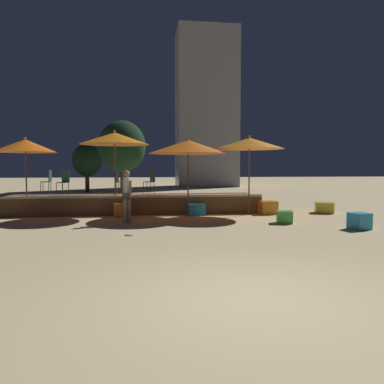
{
  "coord_description": "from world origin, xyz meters",
  "views": [
    {
      "loc": [
        -1.42,
        -4.6,
        1.72
      ],
      "look_at": [
        0.0,
        6.22,
        1.0
      ],
      "focal_mm": 35.0,
      "sensor_mm": 36.0,
      "label": 1
    }
  ],
  "objects": [
    {
      "name": "ground_plane",
      "position": [
        0.0,
        0.0,
        0.0
      ],
      "size": [
        120.0,
        120.0,
        0.0
      ],
      "primitive_type": "plane",
      "color": "#D1B784"
    },
    {
      "name": "wooden_deck",
      "position": [
        -1.79,
        9.99,
        0.32
      ],
      "size": [
        9.55,
        2.26,
        0.72
      ],
      "color": "brown",
      "rests_on": "ground"
    },
    {
      "name": "patio_umbrella_0",
      "position": [
        -2.41,
        9.0,
        2.74
      ],
      "size": [
        2.46,
        2.46,
        3.04
      ],
      "color": "brown",
      "rests_on": "ground"
    },
    {
      "name": "patio_umbrella_1",
      "position": [
        0.17,
        8.57,
        2.44
      ],
      "size": [
        2.8,
        2.8,
        2.76
      ],
      "color": "brown",
      "rests_on": "ground"
    },
    {
      "name": "patio_umbrella_2",
      "position": [
        -5.44,
        9.0,
        2.46
      ],
      "size": [
        2.11,
        2.11,
        2.77
      ],
      "color": "brown",
      "rests_on": "ground"
    },
    {
      "name": "patio_umbrella_3",
      "position": [
        2.39,
        8.55,
        2.58
      ],
      "size": [
        2.49,
        2.49,
        2.87
      ],
      "color": "brown",
      "rests_on": "ground"
    },
    {
      "name": "cube_seat_0",
      "position": [
        0.45,
        8.79,
        0.21
      ],
      "size": [
        0.72,
        0.72,
        0.41
      ],
      "rotation": [
        0.0,
        0.0,
        0.18
      ],
      "color": "#2D9EDB",
      "rests_on": "ground"
    },
    {
      "name": "cube_seat_1",
      "position": [
        2.91,
        6.41,
        0.19
      ],
      "size": [
        0.59,
        0.59,
        0.38
      ],
      "rotation": [
        0.0,
        0.0,
        -0.3
      ],
      "color": "#4CC651",
      "rests_on": "ground"
    },
    {
      "name": "cube_seat_2",
      "position": [
        -2.14,
        8.61,
        0.23
      ],
      "size": [
        0.62,
        0.62,
        0.46
      ],
      "rotation": [
        0.0,
        0.0,
        0.04
      ],
      "color": "orange",
      "rests_on": "ground"
    },
    {
      "name": "cube_seat_3",
      "position": [
        4.57,
        5.06,
        0.23
      ],
      "size": [
        0.58,
        0.58,
        0.45
      ],
      "rotation": [
        0.0,
        0.0,
        0.25
      ],
      "color": "#2D9EDB",
      "rests_on": "ground"
    },
    {
      "name": "cube_seat_4",
      "position": [
        3.15,
        8.71,
        0.24
      ],
      "size": [
        0.65,
        0.65,
        0.48
      ],
      "rotation": [
        0.0,
        0.0,
        0.06
      ],
      "color": "orange",
      "rests_on": "ground"
    },
    {
      "name": "cube_seat_5",
      "position": [
        5.37,
        8.7,
        0.2
      ],
      "size": [
        0.81,
        0.81,
        0.4
      ],
      "rotation": [
        0.0,
        0.0,
        -0.34
      ],
      "color": "yellow",
      "rests_on": "ground"
    },
    {
      "name": "person_0",
      "position": [
        -1.92,
        7.11,
        0.87
      ],
      "size": [
        0.34,
        0.35,
        1.63
      ],
      "rotation": [
        0.0,
        0.0,
        3.92
      ],
      "color": "#997051",
      "rests_on": "ground"
    },
    {
      "name": "bistro_chair_0",
      "position": [
        -1.13,
        9.81,
        1.26
      ],
      "size": [
        0.46,
        0.46,
        0.9
      ],
      "rotation": [
        0.0,
        0.0,
        5.19
      ],
      "color": "#2D3338",
      "rests_on": "wooden_deck"
    },
    {
      "name": "bistro_chair_1",
      "position": [
        -4.3,
        9.63,
        1.26
      ],
      "size": [
        0.47,
        0.47,
        0.9
      ],
      "rotation": [
        0.0,
        0.0,
        5.73
      ],
      "color": "#1E4C47",
      "rests_on": "wooden_deck"
    },
    {
      "name": "bistro_chair_2",
      "position": [
        -2.33,
        9.89,
        1.26
      ],
      "size": [
        0.44,
        0.44,
        0.9
      ],
      "rotation": [
        0.0,
        0.0,
        1.93
      ],
      "color": "#1E4C47",
      "rests_on": "wooden_deck"
    },
    {
      "name": "bistro_chair_3",
      "position": [
        -5.06,
        10.44,
        1.26
      ],
      "size": [
        0.4,
        0.4,
        0.9
      ],
      "rotation": [
        0.0,
        0.0,
        4.67
      ],
      "color": "#1E4C47",
      "rests_on": "wooden_deck"
    },
    {
      "name": "frisbee_disc",
      "position": [
        -1.76,
        4.94,
        0.02
      ],
      "size": [
        0.24,
        0.24,
        0.03
      ],
      "color": "white",
      "rests_on": "ground"
    },
    {
      "name": "background_tree_0",
      "position": [
        -2.61,
        17.75,
        2.94
      ],
      "size": [
        2.73,
        2.73,
        4.45
      ],
      "color": "#3D2B1C",
      "rests_on": "ground"
    },
    {
      "name": "background_tree_1",
      "position": [
        -5.24,
        21.92,
        2.2
      ],
      "size": [
        2.03,
        2.03,
        3.33
      ],
      "color": "#3D2B1C",
      "rests_on": "ground"
    },
    {
      "name": "distant_building",
      "position": [
        4.29,
        29.02,
        6.94
      ],
      "size": [
        5.32,
        3.91,
        13.89
      ],
      "color": "gray",
      "rests_on": "ground"
    }
  ]
}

